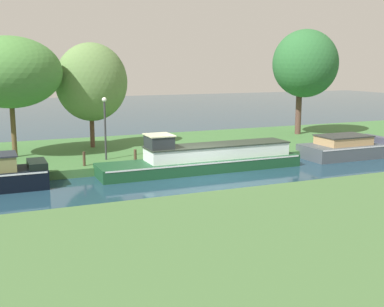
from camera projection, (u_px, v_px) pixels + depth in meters
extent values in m
plane|color=#1D3C4E|center=(203.00, 176.00, 23.00)|extent=(120.00, 120.00, 0.00)
cube|color=#407139|center=(155.00, 149.00, 29.29)|extent=(72.00, 10.00, 0.40)
cube|color=#456C3A|center=(324.00, 231.00, 14.82)|extent=(72.00, 10.00, 0.40)
cube|color=#194A2A|center=(201.00, 165.00, 24.20)|extent=(10.35, 2.10, 0.60)
cube|color=white|center=(201.00, 160.00, 24.15)|extent=(10.15, 2.13, 0.07)
cube|color=white|center=(218.00, 151.00, 24.45)|extent=(7.40, 1.59, 0.63)
cube|color=#2A3429|center=(218.00, 144.00, 24.39)|extent=(7.50, 1.68, 0.06)
cube|color=#252B2E|center=(159.00, 143.00, 23.13)|extent=(1.13, 1.34, 0.66)
cube|color=beige|center=(159.00, 135.00, 23.06)|extent=(1.23, 1.43, 0.06)
cube|color=#474F56|center=(344.00, 151.00, 27.64)|extent=(4.97, 2.38, 0.76)
cube|color=silver|center=(345.00, 145.00, 27.58)|extent=(4.87, 2.41, 0.07)
cube|color=tan|center=(343.00, 140.00, 27.49)|extent=(2.78, 1.81, 0.46)
cube|color=#2E312E|center=(344.00, 136.00, 27.44)|extent=(2.88, 1.90, 0.06)
cube|color=#414457|center=(375.00, 139.00, 28.40)|extent=(0.52, 2.00, 0.34)
cube|color=black|center=(37.00, 164.00, 21.06)|extent=(0.76, 1.64, 0.29)
cylinder|color=brown|center=(13.00, 125.00, 25.40)|extent=(0.26, 0.26, 3.42)
ellipsoid|color=#4B843D|center=(10.00, 72.00, 24.75)|extent=(5.24, 4.57, 3.67)
cylinder|color=brown|center=(92.00, 125.00, 28.51)|extent=(0.26, 0.26, 2.60)
ellipsoid|color=#64884B|center=(92.00, 82.00, 27.74)|extent=(4.12, 3.32, 4.45)
cylinder|color=brown|center=(299.00, 108.00, 33.93)|extent=(0.40, 0.40, 3.63)
ellipsoid|color=#2C6734|center=(305.00, 64.00, 32.87)|extent=(4.49, 4.26, 4.56)
cylinder|color=#333338|center=(105.00, 131.00, 24.71)|extent=(0.10, 0.10, 2.96)
sphere|color=white|center=(104.00, 100.00, 24.42)|extent=(0.24, 0.24, 0.24)
cylinder|color=#463425|center=(84.00, 159.00, 23.37)|extent=(0.13, 0.13, 0.69)
cylinder|color=#4D3A28|center=(135.00, 156.00, 24.36)|extent=(0.14, 0.14, 0.63)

